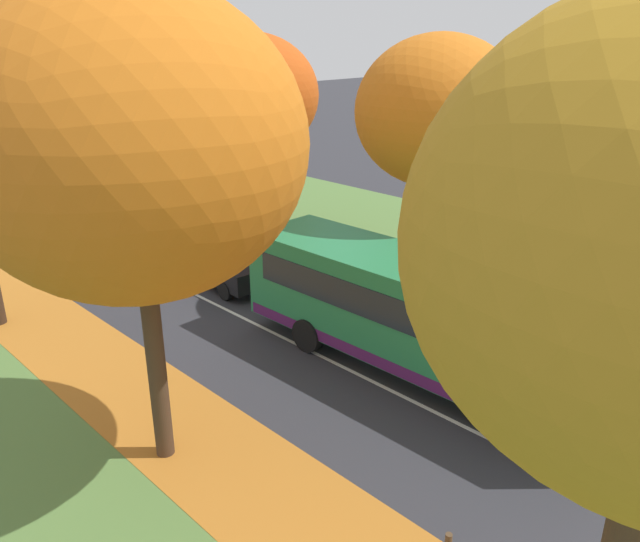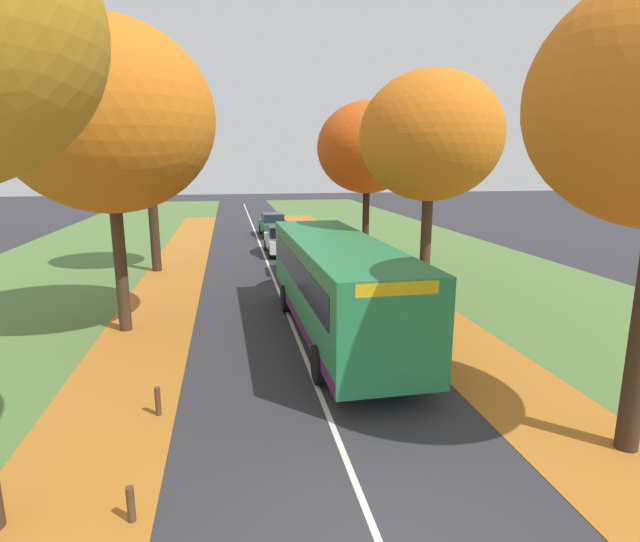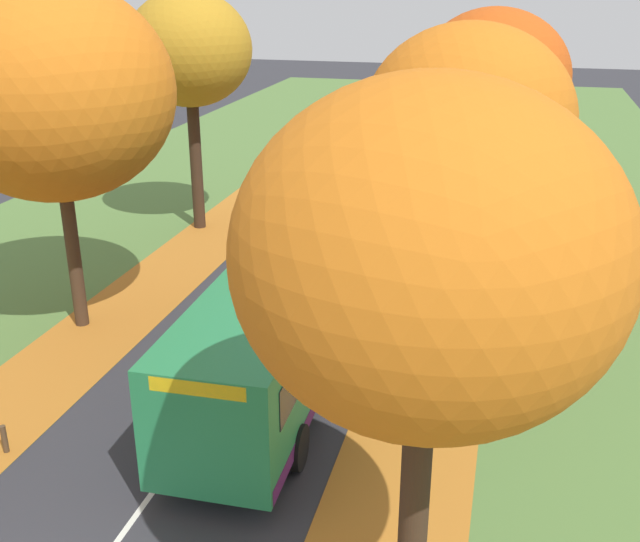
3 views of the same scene
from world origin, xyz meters
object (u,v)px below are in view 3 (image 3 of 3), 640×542
object	(u,v)px
tree_left_near	(53,92)
car_white_following	(380,194)
bus	(282,320)
tree_left_mid	(189,51)
bollard_third	(5,439)
tree_right_mid	(492,79)
car_green_third_in_line	(409,156)
tree_right_near	(467,121)
car_black_lead	(359,239)
tree_right_nearest	(428,258)

from	to	relation	value
tree_left_near	car_white_following	distance (m)	15.35
tree_left_near	bus	distance (m)	8.30
tree_left_mid	bollard_third	size ratio (longest dim) A/B	13.93
tree_left_mid	tree_right_mid	world-z (taller)	tree_left_mid
car_green_third_in_line	tree_right_near	bearing A→B (deg)	-78.69
tree_left_mid	car_black_lead	xyz separation A→B (m)	(6.83, -2.17, -5.92)
tree_left_near	tree_right_mid	world-z (taller)	tree_left_near
tree_right_near	tree_right_mid	bearing A→B (deg)	88.55
tree_right_near	bollard_third	distance (m)	12.35
tree_left_near	car_black_lead	world-z (taller)	tree_left_near
tree_right_mid	car_white_following	distance (m)	7.34
car_green_third_in_line	car_white_following	bearing A→B (deg)	-91.22
tree_right_nearest	bollard_third	distance (m)	10.99
bollard_third	tree_right_nearest	bearing A→B (deg)	-18.06
bollard_third	tree_left_near	bearing A→B (deg)	106.54
tree_left_near	bus	bearing A→B (deg)	-14.82
tree_right_near	tree_right_mid	distance (m)	8.92
tree_right_mid	bus	xyz separation A→B (m)	(-4.05, -11.44, -4.27)
tree_left_near	tree_right_near	xyz separation A→B (m)	(10.35, 0.79, -0.42)
car_black_lead	tree_left_near	bearing A→B (deg)	-133.79
tree_right_mid	car_white_following	size ratio (longest dim) A/B	1.98
tree_left_mid	tree_right_nearest	bearing A→B (deg)	-58.86
tree_left_near	tree_right_mid	size ratio (longest dim) A/B	1.12
tree_right_mid	car_black_lead	distance (m)	7.09
bus	car_green_third_in_line	xyz separation A→B (m)	(-0.03, 21.82, -0.89)
tree_left_mid	car_white_following	size ratio (longest dim) A/B	2.10
tree_right_near	car_green_third_in_line	bearing A→B (deg)	101.31
tree_left_near	car_white_following	size ratio (longest dim) A/B	2.22
tree_right_nearest	car_black_lead	bearing A→B (deg)	104.15
tree_left_near	tree_right_nearest	size ratio (longest dim) A/B	1.12
tree_right_mid	car_black_lead	world-z (taller)	tree_right_mid
tree_right_nearest	car_white_following	distance (m)	22.60
tree_right_nearest	tree_left_mid	bearing A→B (deg)	121.14
bollard_third	car_black_lead	size ratio (longest dim) A/B	0.15
tree_right_near	car_green_third_in_line	world-z (taller)	tree_right_near
car_white_following	bus	bearing A→B (deg)	-89.25
car_white_following	tree_right_near	bearing A→B (deg)	-71.43
tree_left_near	car_black_lead	size ratio (longest dim) A/B	2.19
tree_left_mid	bollard_third	bearing A→B (deg)	-82.49
bus	car_black_lead	size ratio (longest dim) A/B	2.46
tree_left_near	car_white_following	bearing A→B (deg)	63.58
tree_left_near	tree_left_mid	bearing A→B (deg)	91.39
tree_right_near	car_white_following	xyz separation A→B (m)	(-4.02, 11.96, -5.30)
bollard_third	bus	world-z (taller)	bus
bus	car_white_following	world-z (taller)	bus
bollard_third	car_white_following	distance (m)	19.22
car_green_third_in_line	tree_right_mid	bearing A→B (deg)	-68.52
tree_right_nearest	bus	distance (m)	9.30
tree_right_near	car_green_third_in_line	xyz separation A→B (m)	(-3.86, 19.30, -5.30)
car_white_following	bollard_third	bearing A→B (deg)	-103.80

